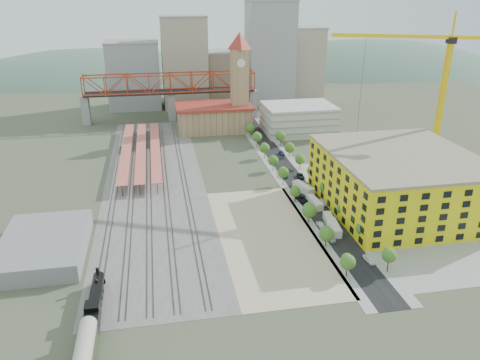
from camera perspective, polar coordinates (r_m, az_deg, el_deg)
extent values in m
plane|color=#474C38|center=(165.75, 2.22, -1.53)|extent=(400.00, 400.00, 0.00)
cube|color=#605E59|center=(178.38, -10.39, -0.11)|extent=(36.00, 165.00, 0.06)
cube|color=tan|center=(137.44, 3.44, -6.86)|extent=(28.00, 67.00, 0.06)
cube|color=black|center=(182.94, 6.10, 0.71)|extent=(12.00, 170.00, 0.06)
cube|color=gray|center=(181.53, 4.43, 0.60)|extent=(3.00, 170.00, 0.04)
cube|color=gray|center=(184.52, 7.74, 0.82)|extent=(3.00, 170.00, 0.04)
cube|color=gray|center=(164.37, 19.32, -3.06)|extent=(50.00, 90.00, 0.06)
cube|color=#382B23|center=(179.13, -15.09, -0.40)|extent=(0.12, 160.00, 0.18)
cube|color=#382B23|center=(179.00, -14.63, -0.37)|extent=(0.12, 160.00, 0.18)
cube|color=#382B23|center=(178.66, -13.18, -0.27)|extent=(0.12, 160.00, 0.18)
cube|color=#382B23|center=(178.57, -12.72, -0.24)|extent=(0.12, 160.00, 0.18)
cube|color=#382B23|center=(178.39, -11.26, -0.14)|extent=(0.12, 160.00, 0.18)
cube|color=#382B23|center=(178.35, -10.80, -0.11)|extent=(0.12, 160.00, 0.18)
cube|color=#382B23|center=(178.32, -9.34, -0.01)|extent=(0.12, 160.00, 0.18)
cube|color=#382B23|center=(178.34, -8.88, 0.03)|extent=(0.12, 160.00, 0.18)
cube|color=#382B23|center=(178.50, -7.10, 0.15)|extent=(0.12, 160.00, 0.18)
cube|color=#382B23|center=(178.57, -6.64, 0.18)|extent=(0.12, 160.00, 0.18)
cube|color=#D97153|center=(203.29, -13.67, 3.61)|extent=(4.00, 80.00, 0.25)
cylinder|color=black|center=(203.92, -13.62, 3.08)|extent=(0.24, 0.24, 4.00)
cube|color=#D97153|center=(202.99, -11.98, 3.73)|extent=(4.00, 80.00, 0.25)
cylinder|color=black|center=(203.62, -11.94, 3.20)|extent=(0.24, 0.24, 4.00)
cube|color=#D97153|center=(202.86, -10.29, 3.85)|extent=(4.00, 80.00, 0.25)
cylinder|color=black|center=(203.49, -10.25, 3.32)|extent=(0.24, 0.24, 4.00)
cube|color=tan|center=(239.53, -3.22, 7.51)|extent=(36.00, 22.00, 12.00)
cube|color=maroon|center=(237.96, -3.26, 9.03)|extent=(38.00, 24.00, 1.20)
cube|color=tan|center=(236.37, -0.05, 10.83)|extent=(8.00, 8.00, 40.00)
pyramid|color=maroon|center=(232.45, -0.05, 17.61)|extent=(12.00, 12.00, 8.00)
cylinder|color=white|center=(230.01, 0.14, 14.05)|extent=(4.00, 0.30, 4.00)
cube|color=silver|center=(236.47, 7.14, 7.43)|extent=(34.00, 26.00, 14.00)
cube|color=gray|center=(262.27, -18.28, 8.07)|extent=(4.00, 6.00, 15.00)
cube|color=gray|center=(265.26, 1.55, 9.33)|extent=(4.00, 6.00, 15.00)
cube|color=gray|center=(259.90, -8.32, 8.83)|extent=(4.00, 6.00, 15.00)
cube|color=black|center=(258.19, -8.42, 10.56)|extent=(90.00, 9.00, 1.00)
cube|color=gold|center=(159.48, 18.78, -0.24)|extent=(44.00, 50.00, 18.00)
cube|color=gray|center=(156.32, 19.20, 2.94)|extent=(44.60, 50.60, 0.80)
cube|color=gray|center=(138.11, -22.80, -7.41)|extent=(22.00, 32.00, 5.00)
cube|color=#9EA0A3|center=(292.05, -12.79, 12.30)|extent=(30.00, 25.00, 38.00)
cube|color=#B2A58C|center=(286.44, -6.77, 13.92)|extent=(26.00, 22.00, 52.00)
cube|color=gray|center=(305.81, -1.72, 12.49)|extent=(24.00, 24.00, 30.00)
cube|color=#9EA0A3|center=(298.97, 3.66, 15.14)|extent=(28.00, 22.00, 60.00)
cube|color=#B2A58C|center=(311.39, 7.82, 13.78)|extent=(22.00, 20.00, 44.00)
cube|color=brown|center=(314.17, -4.58, 12.32)|extent=(20.00, 20.00, 26.00)
ellipsoid|color=#4C6B59|center=(432.08, -16.06, 3.18)|extent=(396.00, 216.00, 180.00)
ellipsoid|color=#4C6B59|center=(443.89, -0.17, 1.29)|extent=(484.00, 264.00, 220.00)
ellipsoid|color=#4C6B59|center=(471.84, 14.37, 4.69)|extent=(418.00, 228.00, 190.00)
cylinder|color=black|center=(114.73, -17.14, -12.90)|extent=(2.73, 13.12, 2.73)
cube|color=black|center=(108.87, -17.52, -14.94)|extent=(3.06, 3.28, 3.50)
cylinder|color=black|center=(118.19, -16.99, -10.61)|extent=(0.77, 0.77, 1.75)
sphere|color=black|center=(115.74, -17.11, -11.71)|extent=(1.09, 1.09, 1.09)
cone|color=black|center=(121.75, -16.71, -11.54)|extent=(2.84, 1.75, 2.84)
cube|color=black|center=(105.40, -17.76, -16.82)|extent=(3.06, 6.56, 3.06)
cylinder|color=#ADA899|center=(95.64, -18.66, -19.84)|extent=(3.39, 19.68, 3.39)
cube|color=yellow|center=(190.15, 23.15, 7.63)|extent=(1.74, 1.74, 49.06)
cube|color=black|center=(186.14, 24.37, 15.25)|extent=(2.73, 2.73, 2.18)
cube|color=yellow|center=(183.18, 17.85, 16.37)|extent=(38.69, 17.28, 1.31)
cube|color=yellow|center=(187.42, 26.44, 15.29)|extent=(12.57, 6.28, 1.31)
cube|color=yellow|center=(185.73, 24.64, 16.90)|extent=(0.55, 0.55, 8.72)
cube|color=silver|center=(142.02, 11.41, -5.71)|extent=(3.57, 9.46, 2.52)
cube|color=silver|center=(145.46, 10.82, -4.96)|extent=(3.95, 9.48, 2.52)
cube|color=silver|center=(156.93, 9.08, -2.74)|extent=(3.26, 9.27, 2.48)
cube|color=silver|center=(167.33, 7.74, -0.98)|extent=(5.64, 10.27, 2.72)
imported|color=#BBBBBB|center=(137.22, 10.96, -6.96)|extent=(2.54, 4.81, 1.56)
imported|color=#A9A8AE|center=(143.84, 9.83, -5.46)|extent=(1.73, 4.34, 1.40)
imported|color=black|center=(159.97, 7.55, -2.33)|extent=(3.54, 6.03, 1.58)
imported|color=navy|center=(179.93, 5.38, 0.62)|extent=(2.31, 5.36, 1.54)
imported|color=white|center=(129.45, 15.49, -9.33)|extent=(2.43, 4.73, 1.54)
imported|color=#A6A6AC|center=(158.57, 10.03, -2.72)|extent=(2.20, 4.82, 1.53)
imported|color=black|center=(179.58, 7.42, 0.46)|extent=(2.81, 5.28, 1.41)
imported|color=navy|center=(204.18, 5.13, 3.27)|extent=(2.20, 4.78, 1.35)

